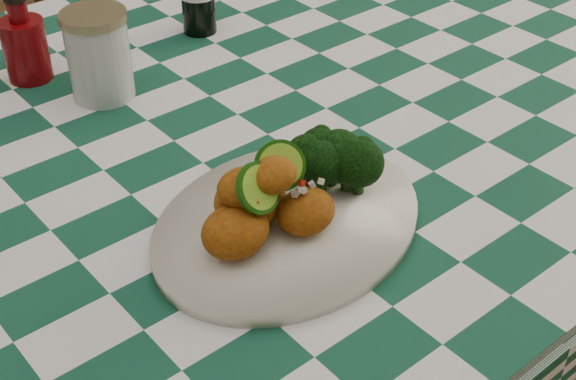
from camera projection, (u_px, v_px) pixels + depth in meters
dining_table at (195, 350)px, 1.26m from camera, size 1.66×1.06×0.79m
plate at (288, 224)px, 0.88m from camera, size 0.36×0.30×0.02m
fried_chicken_pile at (269, 194)px, 0.83m from camera, size 0.14×0.10×0.09m
broccoli_side at (334, 161)px, 0.90m from camera, size 0.09×0.09×0.07m
ketchup_bottle at (23, 35)px, 1.13m from camera, size 0.07×0.07×0.13m
mason_jar at (99, 55)px, 1.09m from camera, size 0.12×0.12×0.12m
wooden_chair_right at (175, 85)px, 1.88m from camera, size 0.53×0.54×0.86m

